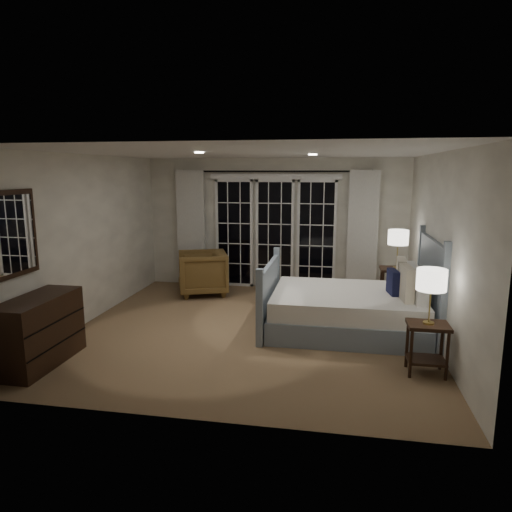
% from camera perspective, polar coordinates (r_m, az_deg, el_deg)
% --- Properties ---
extents(floor, '(5.00, 5.00, 0.00)m').
position_cam_1_polar(floor, '(6.69, -0.61, -9.12)').
color(floor, brown).
rests_on(floor, ground).
extents(ceiling, '(5.00, 5.00, 0.00)m').
position_cam_1_polar(ceiling, '(6.31, -0.66, 12.80)').
color(ceiling, silver).
rests_on(ceiling, wall_back).
extents(wall_left, '(0.02, 5.00, 2.50)m').
position_cam_1_polar(wall_left, '(7.27, -20.40, 1.96)').
color(wall_left, white).
rests_on(wall_left, floor).
extents(wall_right, '(0.02, 5.00, 2.50)m').
position_cam_1_polar(wall_right, '(6.41, 21.90, 0.78)').
color(wall_right, white).
rests_on(wall_right, floor).
extents(wall_back, '(5.00, 0.02, 2.50)m').
position_cam_1_polar(wall_back, '(8.83, 2.39, 4.03)').
color(wall_back, white).
rests_on(wall_back, floor).
extents(wall_front, '(5.00, 0.02, 2.50)m').
position_cam_1_polar(wall_front, '(4.00, -7.32, -4.07)').
color(wall_front, white).
rests_on(wall_front, floor).
extents(french_doors, '(2.50, 0.04, 2.20)m').
position_cam_1_polar(french_doors, '(8.81, 2.35, 2.96)').
color(french_doors, black).
rests_on(french_doors, wall_back).
extents(curtain_rod, '(3.50, 0.03, 0.03)m').
position_cam_1_polar(curtain_rod, '(8.67, 2.35, 10.53)').
color(curtain_rod, black).
rests_on(curtain_rod, wall_back).
extents(curtain_left, '(0.55, 0.10, 2.25)m').
position_cam_1_polar(curtain_left, '(9.09, -8.10, 3.49)').
color(curtain_left, silver).
rests_on(curtain_left, curtain_rod).
extents(curtain_right, '(0.55, 0.10, 2.25)m').
position_cam_1_polar(curtain_right, '(8.66, 13.18, 2.96)').
color(curtain_right, silver).
rests_on(curtain_right, curtain_rod).
extents(downlight_a, '(0.12, 0.12, 0.01)m').
position_cam_1_polar(downlight_a, '(6.81, 7.11, 12.47)').
color(downlight_a, white).
rests_on(downlight_a, ceiling).
extents(downlight_b, '(0.12, 0.12, 0.01)m').
position_cam_1_polar(downlight_b, '(6.06, -7.10, 12.71)').
color(downlight_b, white).
rests_on(downlight_b, ceiling).
extents(bed, '(2.30, 1.65, 1.34)m').
position_cam_1_polar(bed, '(6.68, 11.79, -6.36)').
color(bed, gray).
rests_on(bed, floor).
extents(nightstand_left, '(0.45, 0.36, 0.59)m').
position_cam_1_polar(nightstand_left, '(5.53, 20.61, -9.93)').
color(nightstand_left, black).
rests_on(nightstand_left, floor).
extents(nightstand_right, '(0.52, 0.42, 0.68)m').
position_cam_1_polar(nightstand_right, '(7.92, 17.06, -3.09)').
color(nightstand_right, black).
rests_on(nightstand_right, floor).
extents(lamp_left, '(0.32, 0.32, 0.62)m').
position_cam_1_polar(lamp_left, '(5.33, 21.10, -2.85)').
color(lamp_left, tan).
rests_on(lamp_left, nightstand_left).
extents(lamp_right, '(0.33, 0.33, 0.63)m').
position_cam_1_polar(lamp_right, '(7.78, 17.35, 2.20)').
color(lamp_right, tan).
rests_on(lamp_right, nightstand_right).
extents(armchair, '(1.12, 1.11, 0.80)m').
position_cam_1_polar(armchair, '(8.51, -6.71, -2.09)').
color(armchair, brown).
rests_on(armchair, floor).
extents(dresser, '(0.49, 1.15, 0.82)m').
position_cam_1_polar(dresser, '(5.99, -25.49, -8.46)').
color(dresser, black).
rests_on(dresser, floor).
extents(mirror, '(0.05, 0.85, 1.00)m').
position_cam_1_polar(mirror, '(5.88, -28.24, 2.43)').
color(mirror, black).
rests_on(mirror, wall_left).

